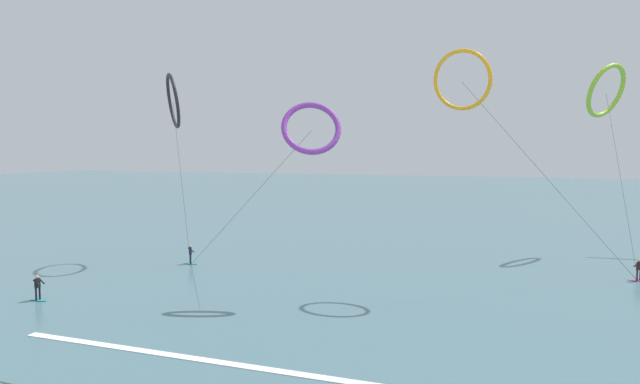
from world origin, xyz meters
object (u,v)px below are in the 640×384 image
at_px(surfer_teal, 38,289).
at_px(kite_charcoal, 173,101).
at_px(surfer_emerald, 190,256).
at_px(kite_lime, 606,91).
at_px(kite_amber, 462,80).
at_px(surfer_magenta, 639,271).
at_px(kite_violet, 311,128).

xyz_separation_m(surfer_teal, kite_charcoal, (0.96, 13.88, 13.55)).
xyz_separation_m(surfer_emerald, kite_charcoal, (-2.17, 1.02, 13.55)).
height_order(kite_lime, kite_amber, kite_lime).
xyz_separation_m(surfer_magenta, kite_charcoal, (-37.65, -5.35, 13.55)).
relative_size(kite_lime, kite_amber, 1.08).
relative_size(surfer_magenta, kite_lime, 0.09).
bearing_deg(kite_violet, surfer_emerald, 128.84).
xyz_separation_m(surfer_magenta, kite_violet, (-21.73, -12.86, 10.59)).
bearing_deg(kite_lime, kite_amber, 7.81).
xyz_separation_m(surfer_teal, kite_violet, (16.88, 6.38, 10.59)).
xyz_separation_m(kite_violet, kite_amber, (9.05, 5.16, 3.32)).
xyz_separation_m(surfer_emerald, kite_lime, (34.59, 17.63, 14.83)).
distance_m(surfer_emerald, kite_lime, 41.56).
relative_size(surfer_teal, surfer_emerald, 1.00).
height_order(surfer_emerald, kite_charcoal, kite_charcoal).
relative_size(surfer_teal, kite_charcoal, 0.10).
distance_m(surfer_teal, kite_violet, 20.92).
distance_m(surfer_magenta, kite_charcoal, 40.37).
bearing_deg(kite_violet, surfer_magenta, 4.68).
xyz_separation_m(surfer_teal, surfer_emerald, (3.13, 12.86, 0.00)).
xyz_separation_m(kite_charcoal, kite_violet, (15.92, -7.50, -2.97)).
xyz_separation_m(surfer_teal, surfer_magenta, (38.61, 19.23, 0.00)).
distance_m(surfer_teal, kite_lime, 50.72).
bearing_deg(kite_violet, kite_amber, 3.79).
bearing_deg(surfer_teal, kite_lime, 128.80).
xyz_separation_m(surfer_emerald, surfer_magenta, (35.48, 6.37, 0.00)).
bearing_deg(surfer_magenta, kite_amber, -178.77).
xyz_separation_m(kite_charcoal, kite_amber, (24.97, -2.34, 0.35)).
xyz_separation_m(surfer_teal, kite_lime, (37.72, 30.49, 14.83)).
xyz_separation_m(surfer_emerald, kite_amber, (22.79, -1.32, 13.90)).
bearing_deg(surfer_teal, kite_charcoal, 175.90).
height_order(surfer_emerald, kite_amber, kite_amber).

